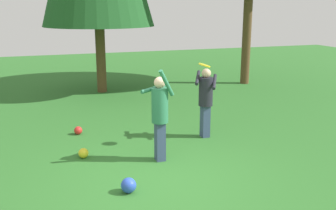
{
  "coord_description": "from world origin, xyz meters",
  "views": [
    {
      "loc": [
        -2.01,
        -6.33,
        3.15
      ],
      "look_at": [
        0.62,
        1.35,
        1.05
      ],
      "focal_mm": 41.38,
      "sensor_mm": 36.0,
      "label": 1
    }
  ],
  "objects_px": {
    "frisbee": "(204,65)",
    "ball_yellow": "(83,153)",
    "person_thrower": "(160,111)",
    "ball_blue": "(129,185)",
    "ball_red": "(78,130)",
    "person_catcher": "(206,97)"
  },
  "relations": [
    {
      "from": "ball_yellow",
      "to": "person_catcher",
      "type": "bearing_deg",
      "value": 8.08
    },
    {
      "from": "person_thrower",
      "to": "ball_red",
      "type": "xyz_separation_m",
      "value": [
        -1.44,
        2.25,
        -0.96
      ]
    },
    {
      "from": "person_thrower",
      "to": "person_catcher",
      "type": "distance_m",
      "value": 1.84
    },
    {
      "from": "ball_red",
      "to": "ball_blue",
      "type": "bearing_deg",
      "value": -82.14
    },
    {
      "from": "person_thrower",
      "to": "person_catcher",
      "type": "height_order",
      "value": "person_thrower"
    },
    {
      "from": "ball_red",
      "to": "person_thrower",
      "type": "bearing_deg",
      "value": -57.43
    },
    {
      "from": "ball_red",
      "to": "ball_blue",
      "type": "height_order",
      "value": "ball_blue"
    },
    {
      "from": "person_thrower",
      "to": "ball_red",
      "type": "relative_size",
      "value": 9.55
    },
    {
      "from": "frisbee",
      "to": "ball_yellow",
      "type": "xyz_separation_m",
      "value": [
        -2.71,
        0.12,
        -1.76
      ]
    },
    {
      "from": "ball_red",
      "to": "ball_yellow",
      "type": "bearing_deg",
      "value": -92.38
    },
    {
      "from": "person_thrower",
      "to": "ball_blue",
      "type": "height_order",
      "value": "person_thrower"
    },
    {
      "from": "frisbee",
      "to": "ball_blue",
      "type": "bearing_deg",
      "value": -141.36
    },
    {
      "from": "person_thrower",
      "to": "ball_yellow",
      "type": "height_order",
      "value": "person_thrower"
    },
    {
      "from": "ball_blue",
      "to": "ball_yellow",
      "type": "distance_m",
      "value": 1.93
    },
    {
      "from": "ball_blue",
      "to": "ball_red",
      "type": "bearing_deg",
      "value": 97.86
    },
    {
      "from": "ball_blue",
      "to": "frisbee",
      "type": "bearing_deg",
      "value": 38.64
    },
    {
      "from": "person_thrower",
      "to": "person_catcher",
      "type": "xyz_separation_m",
      "value": [
        1.5,
        1.07,
        -0.05
      ]
    },
    {
      "from": "person_thrower",
      "to": "frisbee",
      "type": "distance_m",
      "value": 1.54
    },
    {
      "from": "ball_yellow",
      "to": "ball_red",
      "type": "bearing_deg",
      "value": 87.62
    },
    {
      "from": "frisbee",
      "to": "ball_yellow",
      "type": "bearing_deg",
      "value": 177.51
    },
    {
      "from": "ball_blue",
      "to": "person_thrower",
      "type": "bearing_deg",
      "value": 51.52
    },
    {
      "from": "person_thrower",
      "to": "ball_blue",
      "type": "relative_size",
      "value": 7.29
    }
  ]
}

